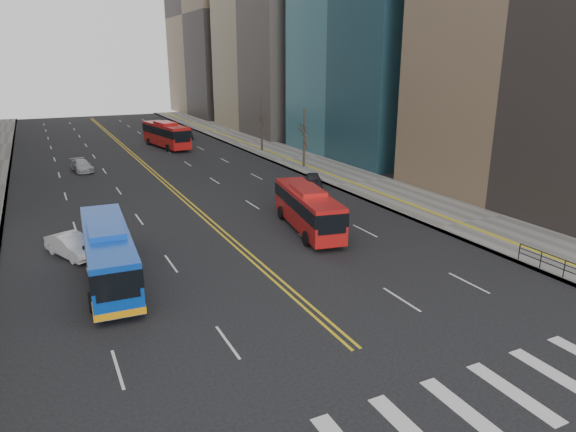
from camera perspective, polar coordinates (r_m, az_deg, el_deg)
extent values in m
plane|color=black|center=(19.40, 16.43, -21.03)|extent=(220.00, 220.00, 0.00)
cube|color=slate|center=(63.77, 0.86, 6.41)|extent=(7.00, 130.00, 0.15)
cube|color=silver|center=(18.75, 13.53, -22.28)|extent=(0.70, 4.00, 0.01)
cube|color=silver|center=(20.09, 19.08, -19.80)|extent=(0.70, 4.00, 0.01)
cube|color=silver|center=(21.61, 23.75, -17.51)|extent=(0.70, 4.00, 0.01)
cube|color=silver|center=(23.27, 27.69, -15.44)|extent=(0.70, 4.00, 0.01)
cube|color=gold|center=(67.73, -16.70, 6.26)|extent=(0.15, 100.00, 0.01)
cube|color=gold|center=(67.80, -16.37, 6.30)|extent=(0.15, 100.00, 0.01)
cube|color=brown|center=(121.02, -7.31, 21.20)|extent=(18.00, 30.00, 42.00)
cube|color=black|center=(32.20, 28.46, -4.37)|extent=(0.04, 6.00, 0.04)
cylinder|color=black|center=(32.36, 28.34, -5.20)|extent=(0.06, 0.06, 1.00)
cylinder|color=black|center=(33.17, 26.27, -4.39)|extent=(0.06, 0.06, 1.00)
cylinder|color=black|center=(34.02, 24.31, -3.62)|extent=(0.06, 0.06, 1.00)
cylinder|color=black|center=(58.42, 1.79, 7.10)|extent=(0.28, 0.28, 3.50)
cylinder|color=black|center=(69.10, -2.93, 8.72)|extent=(0.28, 0.28, 3.75)
cube|color=#0B39A5|center=(29.73, -19.33, -3.89)|extent=(2.90, 11.06, 2.57)
cube|color=black|center=(29.56, -19.43, -2.94)|extent=(2.96, 11.09, 0.93)
cube|color=#0B39A5|center=(29.29, -19.59, -1.35)|extent=(2.04, 3.93, 0.40)
cube|color=orange|center=(30.12, -19.13, -5.82)|extent=(2.96, 11.09, 0.35)
cylinder|color=black|center=(26.89, -20.96, -8.93)|extent=(0.36, 1.02, 1.00)
cylinder|color=black|center=(26.99, -16.09, -8.34)|extent=(0.36, 1.02, 1.00)
cylinder|color=black|center=(33.39, -21.55, -3.94)|extent=(0.36, 1.02, 1.00)
cylinder|color=black|center=(33.47, -17.66, -3.48)|extent=(0.36, 1.02, 1.00)
cube|color=#AE1412|center=(36.51, 2.21, 0.81)|extent=(3.85, 9.93, 2.47)
cube|color=black|center=(36.37, 2.22, 1.58)|extent=(3.92, 9.96, 0.90)
cube|color=#AE1412|center=(36.17, 2.23, 2.84)|extent=(2.32, 3.65, 0.40)
cylinder|color=black|center=(33.71, 2.07, -2.52)|extent=(0.47, 1.04, 1.00)
cylinder|color=black|center=(34.43, 5.55, -2.17)|extent=(0.47, 1.04, 1.00)
cylinder|color=black|center=(39.36, -0.75, 0.37)|extent=(0.47, 1.04, 1.00)
cylinder|color=black|center=(39.98, 2.29, 0.62)|extent=(0.47, 1.04, 1.00)
cube|color=#AE1412|center=(74.25, -13.40, 8.80)|extent=(4.22, 11.40, 2.89)
cube|color=black|center=(74.17, -13.43, 9.23)|extent=(4.28, 11.43, 1.04)
cube|color=#AE1412|center=(74.06, -13.48, 9.98)|extent=(2.60, 4.17, 0.40)
cylinder|color=black|center=(70.69, -13.18, 7.36)|extent=(0.45, 1.03, 1.00)
cylinder|color=black|center=(71.66, -11.30, 7.60)|extent=(0.45, 1.03, 1.00)
cylinder|color=black|center=(77.28, -15.21, 8.00)|extent=(0.45, 1.03, 1.00)
cylinder|color=black|center=(78.17, -13.46, 8.22)|extent=(0.45, 1.03, 1.00)
imported|color=silver|center=(34.55, -22.89, -3.05)|extent=(3.12, 4.50, 1.41)
imported|color=black|center=(49.64, 2.83, 4.02)|extent=(2.98, 4.09, 1.29)
imported|color=#A7A6AC|center=(60.86, -21.94, 5.21)|extent=(2.35, 4.57, 1.27)
imported|color=black|center=(82.38, -11.28, 8.86)|extent=(3.04, 4.71, 1.21)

